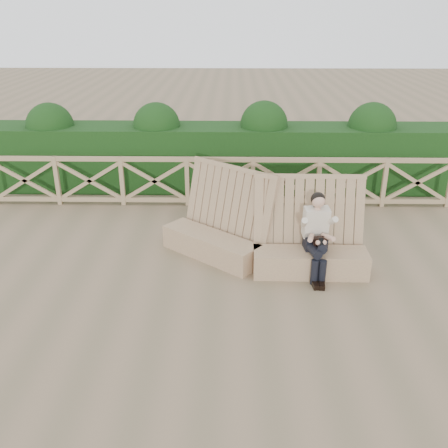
{
  "coord_description": "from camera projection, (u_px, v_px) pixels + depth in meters",
  "views": [
    {
      "loc": [
        0.28,
        -6.83,
        4.07
      ],
      "look_at": [
        0.15,
        0.4,
        0.9
      ],
      "focal_mm": 40.0,
      "sensor_mm": 36.0,
      "label": 1
    }
  ],
  "objects": [
    {
      "name": "hedge",
      "position": [
        221.0,
        157.0,
        11.9
      ],
      "size": [
        12.0,
        1.2,
        1.5
      ],
      "primitive_type": "cube",
      "color": "black",
      "rests_on": "ground"
    },
    {
      "name": "woman",
      "position": [
        317.0,
        233.0,
        8.0
      ],
      "size": [
        0.43,
        0.88,
        1.38
      ],
      "rotation": [
        0.0,
        0.0,
        0.11
      ],
      "color": "black",
      "rests_on": "ground"
    },
    {
      "name": "ground",
      "position": [
        214.0,
        286.0,
        7.9
      ],
      "size": [
        60.0,
        60.0,
        0.0
      ],
      "primitive_type": "plane",
      "color": "brown",
      "rests_on": "ground"
    },
    {
      "name": "guardrail",
      "position": [
        220.0,
        181.0,
        10.88
      ],
      "size": [
        10.1,
        0.09,
        1.1
      ],
      "color": "#8A7550",
      "rests_on": "ground"
    },
    {
      "name": "bench",
      "position": [
        261.0,
        242.0,
        8.47
      ],
      "size": [
        3.46,
        1.82,
        1.55
      ],
      "rotation": [
        0.0,
        0.0,
        -0.26
      ],
      "color": "#88664D",
      "rests_on": "ground"
    }
  ]
}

